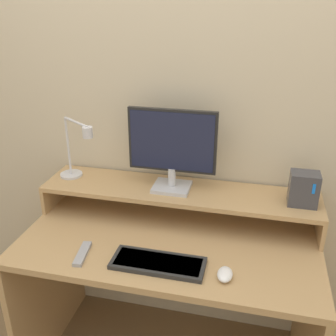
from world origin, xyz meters
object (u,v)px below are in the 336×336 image
object	(u,v)px
desk_lamp	(76,153)
keyboard	(158,263)
monitor	(172,147)
mouse	(225,274)
router_dock	(304,189)
remote_control	(82,254)

from	to	relation	value
desk_lamp	keyboard	size ratio (longest dim) A/B	0.83
desk_lamp	monitor	bearing A→B (deg)	2.21
monitor	mouse	size ratio (longest dim) A/B	4.50
monitor	mouse	world-z (taller)	monitor
monitor	desk_lamp	bearing A→B (deg)	-177.79
router_dock	mouse	size ratio (longest dim) A/B	1.66
desk_lamp	keyboard	world-z (taller)	desk_lamp
desk_lamp	router_dock	distance (m)	1.07
keyboard	router_dock	bearing A→B (deg)	34.10
keyboard	remote_control	xyz separation A→B (m)	(-0.32, -0.01, -0.00)
monitor	remote_control	world-z (taller)	monitor
desk_lamp	remote_control	size ratio (longest dim) A/B	1.92
remote_control	keyboard	bearing A→B (deg)	1.97
monitor	desk_lamp	size ratio (longest dim) A/B	1.30
mouse	remote_control	bearing A→B (deg)	179.48
keyboard	remote_control	distance (m)	0.33
desk_lamp	remote_control	bearing A→B (deg)	-64.66
keyboard	mouse	distance (m)	0.27
router_dock	mouse	bearing A→B (deg)	-126.25
router_dock	remote_control	distance (m)	0.99
monitor	keyboard	size ratio (longest dim) A/B	1.08
mouse	desk_lamp	bearing A→B (deg)	153.28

